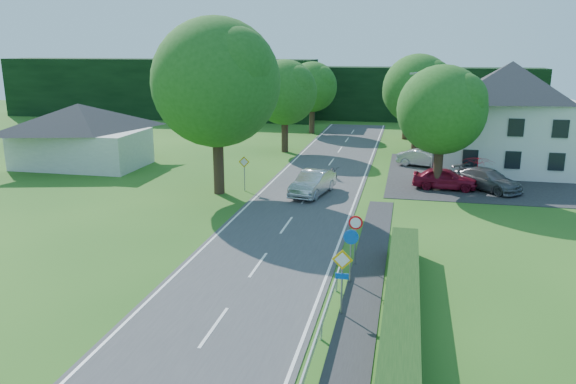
% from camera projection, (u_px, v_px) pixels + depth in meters
% --- Properties ---
extents(road, '(7.00, 80.00, 0.04)m').
position_uv_depth(road, '(294.00, 215.00, 33.23)').
color(road, '#3C3C3E').
rests_on(road, ground).
extents(parking_pad, '(14.00, 16.00, 0.04)m').
position_uv_depth(parking_pad, '(481.00, 176.00, 43.05)').
color(parking_pad, '#252527').
rests_on(parking_pad, ground).
extents(line_edge_left, '(0.12, 80.00, 0.01)m').
position_uv_depth(line_edge_left, '(241.00, 211.00, 33.89)').
color(line_edge_left, white).
rests_on(line_edge_left, road).
extents(line_edge_right, '(0.12, 80.00, 0.01)m').
position_uv_depth(line_edge_right, '(348.00, 218.00, 32.55)').
color(line_edge_right, white).
rests_on(line_edge_right, road).
extents(line_centre, '(0.12, 80.00, 0.01)m').
position_uv_depth(line_centre, '(294.00, 215.00, 33.22)').
color(line_centre, white).
rests_on(line_centre, road).
extents(tree_main, '(9.40, 9.40, 11.64)m').
position_uv_depth(tree_main, '(217.00, 107.00, 36.77)').
color(tree_main, '#205218').
rests_on(tree_main, ground).
extents(tree_left_far, '(7.00, 7.00, 8.58)m').
position_uv_depth(tree_left_far, '(285.00, 106.00, 52.08)').
color(tree_left_far, '#205218').
rests_on(tree_left_far, ground).
extents(tree_right_far, '(7.40, 7.40, 9.09)m').
position_uv_depth(tree_right_far, '(417.00, 104.00, 51.44)').
color(tree_right_far, '#205218').
rests_on(tree_right_far, ground).
extents(tree_left_back, '(6.60, 6.60, 8.07)m').
position_uv_depth(tree_left_back, '(312.00, 98.00, 63.39)').
color(tree_left_back, '#205218').
rests_on(tree_left_back, ground).
extents(tree_right_back, '(6.20, 6.20, 7.56)m').
position_uv_depth(tree_right_back, '(406.00, 104.00, 59.41)').
color(tree_right_back, '#205218').
rests_on(tree_right_back, ground).
extents(tree_right_mid, '(7.00, 7.00, 8.58)m').
position_uv_depth(tree_right_mid, '(441.00, 129.00, 37.96)').
color(tree_right_mid, '#205218').
rests_on(tree_right_mid, ground).
extents(treeline_left, '(44.00, 6.00, 8.00)m').
position_uv_depth(treeline_left, '(157.00, 89.00, 77.68)').
color(treeline_left, black).
rests_on(treeline_left, ground).
extents(treeline_right, '(30.00, 5.00, 7.00)m').
position_uv_depth(treeline_right, '(423.00, 94.00, 74.19)').
color(treeline_right, black).
rests_on(treeline_right, ground).
extents(bungalow_left, '(11.00, 6.50, 5.20)m').
position_uv_depth(bungalow_left, '(81.00, 134.00, 46.11)').
color(bungalow_left, '#B4B4B0').
rests_on(bungalow_left, ground).
extents(house_white, '(10.60, 8.40, 8.60)m').
position_uv_depth(house_white, '(508.00, 115.00, 44.37)').
color(house_white, white).
rests_on(house_white, ground).
extents(streetlight, '(2.03, 0.18, 8.00)m').
position_uv_depth(streetlight, '(433.00, 122.00, 39.90)').
color(streetlight, gray).
rests_on(streetlight, ground).
extents(sign_priority_right, '(0.78, 0.09, 2.59)m').
position_uv_depth(sign_priority_right, '(342.00, 270.00, 20.53)').
color(sign_priority_right, gray).
rests_on(sign_priority_right, ground).
extents(sign_roundabout, '(0.64, 0.08, 2.37)m').
position_uv_depth(sign_roundabout, '(351.00, 245.00, 23.40)').
color(sign_roundabout, gray).
rests_on(sign_roundabout, ground).
extents(sign_speed_limit, '(0.64, 0.11, 2.37)m').
position_uv_depth(sign_speed_limit, '(356.00, 229.00, 25.26)').
color(sign_speed_limit, gray).
rests_on(sign_speed_limit, ground).
extents(sign_priority_left, '(0.78, 0.09, 2.44)m').
position_uv_depth(sign_priority_left, '(244.00, 167.00, 38.43)').
color(sign_priority_left, gray).
rests_on(sign_priority_left, ground).
extents(moving_car, '(2.64, 5.09, 1.60)m').
position_uv_depth(moving_car, '(313.00, 183.00, 37.55)').
color(moving_car, '#B1B2B6').
rests_on(moving_car, road).
extents(motorcycle, '(1.30, 1.89, 0.94)m').
position_uv_depth(motorcycle, '(333.00, 172.00, 42.24)').
color(motorcycle, black).
rests_on(motorcycle, road).
extents(parked_car_red, '(4.46, 2.01, 1.49)m').
position_uv_depth(parked_car_red, '(445.00, 178.00, 39.10)').
color(parked_car_red, maroon).
rests_on(parked_car_red, parking_pad).
extents(parked_car_silver_a, '(4.34, 2.50, 1.35)m').
position_uv_depth(parked_car_silver_a, '(422.00, 158.00, 46.43)').
color(parked_car_silver_a, '#A5A5AA').
rests_on(parked_car_silver_a, parking_pad).
extents(parked_car_grey, '(5.03, 4.92, 1.45)m').
position_uv_depth(parked_car_grey, '(487.00, 180.00, 38.84)').
color(parked_car_grey, '#57575D').
rests_on(parked_car_grey, parking_pad).
extents(parked_car_silver_b, '(5.04, 3.75, 1.27)m').
position_uv_depth(parked_car_silver_b, '(563.00, 169.00, 42.60)').
color(parked_car_silver_b, silver).
rests_on(parked_car_silver_b, parking_pad).
extents(parasol, '(2.85, 2.88, 2.16)m').
position_uv_depth(parasol, '(477.00, 172.00, 39.61)').
color(parasol, red).
rests_on(parasol, parking_pad).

